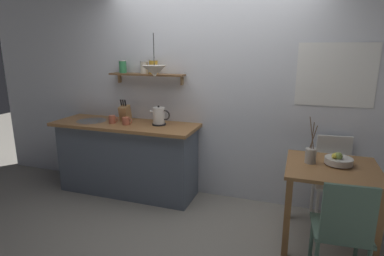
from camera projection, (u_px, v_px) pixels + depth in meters
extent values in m
plane|color=gray|center=(193.00, 216.00, 3.56)|extent=(14.00, 14.00, 0.00)
cube|color=silver|center=(227.00, 90.00, 3.77)|extent=(6.80, 0.10, 2.70)
cube|color=white|center=(336.00, 75.00, 3.30)|extent=(0.78, 0.01, 0.66)
cube|color=silver|center=(336.00, 75.00, 3.30)|extent=(0.72, 0.01, 0.60)
cube|color=slate|center=(127.00, 159.00, 4.06)|extent=(1.74, 0.52, 0.89)
cube|color=#9E6B3D|center=(125.00, 125.00, 3.93)|extent=(1.83, 0.63, 0.04)
cylinder|color=#B7BABF|center=(92.00, 121.00, 4.06)|extent=(0.38, 0.38, 0.01)
cube|color=brown|center=(147.00, 75.00, 3.89)|extent=(0.97, 0.18, 0.02)
cube|color=#99754C|center=(120.00, 78.00, 4.11)|extent=(0.02, 0.06, 0.12)
cube|color=#99754C|center=(182.00, 80.00, 3.84)|extent=(0.02, 0.06, 0.12)
cylinder|color=#388E56|center=(123.00, 67.00, 3.97)|extent=(0.09, 0.09, 0.15)
cylinder|color=silver|center=(122.00, 61.00, 3.95)|extent=(0.10, 0.10, 0.01)
cylinder|color=beige|center=(144.00, 68.00, 3.88)|extent=(0.09, 0.09, 0.14)
cylinder|color=silver|center=(144.00, 62.00, 3.86)|extent=(0.10, 0.10, 0.01)
cylinder|color=gold|center=(153.00, 67.00, 3.83)|extent=(0.11, 0.11, 0.16)
cylinder|color=silver|center=(153.00, 60.00, 3.81)|extent=(0.11, 0.11, 0.01)
cube|color=#9E6B3D|center=(332.00, 168.00, 2.91)|extent=(0.81, 0.79, 0.03)
cube|color=#9E6B3D|center=(287.00, 218.00, 2.80)|extent=(0.06, 0.06, 0.74)
cube|color=#9E6B3D|center=(378.00, 233.00, 2.57)|extent=(0.06, 0.06, 0.74)
cube|color=#9E6B3D|center=(290.00, 187.00, 3.43)|extent=(0.06, 0.06, 0.74)
cube|color=#9E6B3D|center=(364.00, 196.00, 3.21)|extent=(0.06, 0.06, 0.74)
cube|color=#4C6B5B|center=(340.00, 230.00, 2.47)|extent=(0.44, 0.43, 0.03)
cube|color=#4C6B5B|center=(349.00, 215.00, 2.23)|extent=(0.36, 0.05, 0.44)
cylinder|color=#4C6B5B|center=(356.00, 247.00, 2.64)|extent=(0.03, 0.03, 0.44)
cylinder|color=#4C6B5B|center=(311.00, 240.00, 2.73)|extent=(0.03, 0.03, 0.44)
cube|color=white|center=(334.00, 184.00, 3.31)|extent=(0.45, 0.43, 0.03)
cube|color=white|center=(333.00, 156.00, 3.42)|extent=(0.36, 0.07, 0.46)
cylinder|color=white|center=(317.00, 210.00, 3.25)|extent=(0.03, 0.03, 0.44)
cylinder|color=white|center=(353.00, 214.00, 3.17)|extent=(0.03, 0.03, 0.44)
cylinder|color=white|center=(312.00, 196.00, 3.56)|extent=(0.03, 0.03, 0.44)
cylinder|color=white|center=(345.00, 199.00, 3.49)|extent=(0.03, 0.03, 0.44)
cylinder|color=silver|center=(338.00, 164.00, 2.94)|extent=(0.11, 0.11, 0.01)
cylinder|color=silver|center=(339.00, 161.00, 2.93)|extent=(0.25, 0.25, 0.06)
ellipsoid|color=yellow|center=(336.00, 155.00, 2.93)|extent=(0.11, 0.15, 0.04)
sphere|color=#8EA84C|center=(339.00, 156.00, 2.90)|extent=(0.07, 0.07, 0.07)
cylinder|color=#B7B2A8|center=(311.00, 156.00, 2.98)|extent=(0.10, 0.10, 0.14)
cylinder|color=brown|center=(312.00, 133.00, 2.93)|extent=(0.06, 0.02, 0.30)
cylinder|color=brown|center=(313.00, 136.00, 2.92)|extent=(0.01, 0.02, 0.26)
cylinder|color=brown|center=(314.00, 137.00, 2.94)|extent=(0.06, 0.02, 0.22)
cylinder|color=black|center=(159.00, 124.00, 3.83)|extent=(0.17, 0.17, 0.02)
cylinder|color=white|center=(159.00, 115.00, 3.81)|extent=(0.14, 0.14, 0.20)
sphere|color=black|center=(159.00, 106.00, 3.78)|extent=(0.02, 0.02, 0.02)
cone|color=white|center=(152.00, 112.00, 3.83)|extent=(0.04, 0.04, 0.04)
torus|color=black|center=(165.00, 115.00, 3.78)|extent=(0.13, 0.02, 0.13)
cube|color=tan|center=(125.00, 113.00, 4.01)|extent=(0.11, 0.16, 0.21)
cylinder|color=black|center=(121.00, 102.00, 3.96)|extent=(0.02, 0.03, 0.08)
cylinder|color=black|center=(123.00, 103.00, 3.95)|extent=(0.02, 0.03, 0.08)
cylinder|color=black|center=(125.00, 103.00, 3.94)|extent=(0.02, 0.03, 0.08)
cylinder|color=#C6664C|center=(112.00, 119.00, 3.91)|extent=(0.08, 0.08, 0.10)
torus|color=#C6664C|center=(115.00, 119.00, 3.89)|extent=(0.07, 0.01, 0.07)
cylinder|color=#C6664C|center=(126.00, 121.00, 3.84)|extent=(0.09, 0.09, 0.09)
torus|color=#C6664C|center=(130.00, 121.00, 3.82)|extent=(0.06, 0.01, 0.06)
cylinder|color=black|center=(154.00, 49.00, 3.47)|extent=(0.01, 0.01, 0.35)
cone|color=silver|center=(154.00, 71.00, 3.52)|extent=(0.27, 0.27, 0.12)
sphere|color=white|center=(154.00, 74.00, 3.53)|extent=(0.04, 0.04, 0.04)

